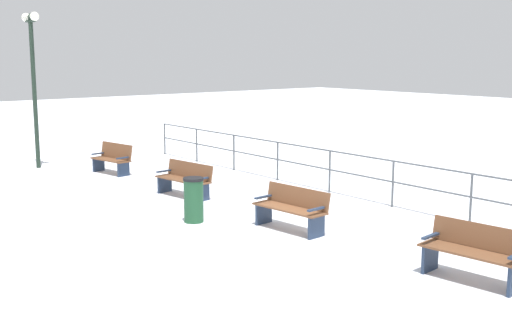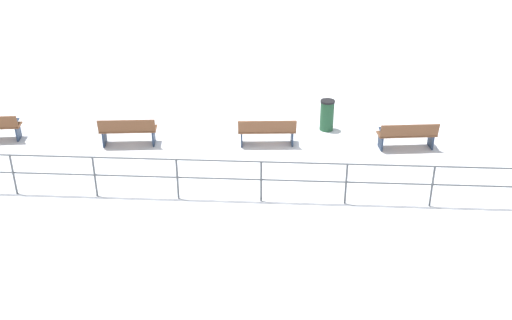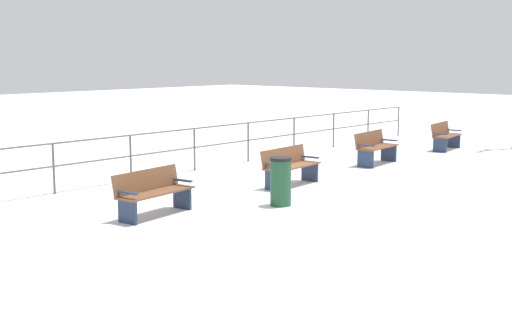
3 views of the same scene
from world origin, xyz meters
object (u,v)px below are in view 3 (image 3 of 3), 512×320
trash_bin (281,181)px  bench_fourth (375,147)px  bench_third (290,165)px  bench_second (153,191)px  bench_fifth (445,135)px

trash_bin → bench_fourth: bearing=104.0°
bench_third → bench_fourth: bench_fourth is taller
bench_fourth → bench_third: bearing=-92.5°
bench_second → bench_fourth: 7.94m
bench_third → bench_second: bearing=-94.8°
bench_second → bench_fifth: size_ratio=1.10×
bench_second → trash_bin: size_ratio=1.79×
bench_second → bench_third: (0.01, 3.97, 0.01)m
bench_fourth → trash_bin: 5.90m
bench_second → trash_bin: 2.52m
bench_second → bench_fifth: (-0.16, 11.90, 0.00)m
bench_second → bench_fifth: bearing=83.8°
bench_third → bench_fourth: 3.97m
bench_fifth → trash_bin: (1.36, -9.69, 0.03)m
bench_second → trash_bin: bearing=54.6°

